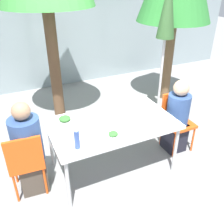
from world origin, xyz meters
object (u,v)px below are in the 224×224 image
object	(u,v)px
bottle	(77,139)
chair_right	(176,117)
chair_left	(26,160)
person_left	(29,151)
person_right	(177,118)
drinking_cup	(142,116)
closed_umbrella	(167,16)
salad_bowl	(97,117)

from	to	relation	value
bottle	chair_right	bearing A→B (deg)	13.07
chair_left	person_left	xyz separation A→B (m)	(0.06, 0.08, 0.06)
person_left	person_right	distance (m)	2.11
person_right	bottle	xyz separation A→B (m)	(-1.62, -0.31, 0.32)
person_left	drinking_cup	distance (m)	1.47
closed_umbrella	drinking_cup	size ratio (longest dim) A/B	27.03
person_right	bottle	world-z (taller)	person_right
person_right	drinking_cup	world-z (taller)	person_right
person_right	chair_right	bearing A→B (deg)	-122.02
person_left	chair_right	distance (m)	2.16
chair_left	closed_umbrella	world-z (taller)	closed_umbrella
chair_right	bottle	bearing A→B (deg)	13.98
drinking_cup	person_right	bearing A→B (deg)	6.85
person_right	drinking_cup	size ratio (longest dim) A/B	12.49
person_left	drinking_cup	xyz separation A→B (m)	(1.44, -0.18, 0.22)
drinking_cup	chair_left	bearing A→B (deg)	176.15
closed_umbrella	bottle	xyz separation A→B (m)	(-1.97, -1.26, -0.96)
chair_left	person_left	size ratio (longest dim) A/B	0.72
person_right	chair_left	bearing A→B (deg)	0.36
chair_left	drinking_cup	size ratio (longest dim) A/B	9.60
bottle	person_right	bearing A→B (deg)	10.79
person_left	salad_bowl	xyz separation A→B (m)	(0.91, 0.08, 0.20)
person_left	drinking_cup	bearing A→B (deg)	-2.62
person_right	bottle	bearing A→B (deg)	11.71
salad_bowl	person_left	bearing A→B (deg)	-175.13
chair_left	salad_bowl	size ratio (longest dim) A/B	5.02
person_left	bottle	bearing A→B (deg)	-35.82
closed_umbrella	drinking_cup	distance (m)	1.77
closed_umbrella	bottle	distance (m)	2.53
closed_umbrella	drinking_cup	xyz separation A→B (m)	(-1.01, -1.03, -1.03)
person_right	salad_bowl	size ratio (longest dim) A/B	6.53
person_right	drinking_cup	xyz separation A→B (m)	(-0.66, -0.08, 0.25)
person_left	closed_umbrella	xyz separation A→B (m)	(2.45, 0.85, 1.25)
person_left	bottle	size ratio (longest dim) A/B	5.05
chair_right	salad_bowl	size ratio (longest dim) A/B	5.02
chair_left	chair_right	world-z (taller)	same
bottle	salad_bowl	world-z (taller)	bottle
drinking_cup	salad_bowl	world-z (taller)	drinking_cup
chair_left	person_right	size ratio (longest dim) A/B	0.77
bottle	closed_umbrella	bearing A→B (deg)	32.52
chair_left	bottle	bearing A→B (deg)	-27.24
person_left	drinking_cup	world-z (taller)	person_left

